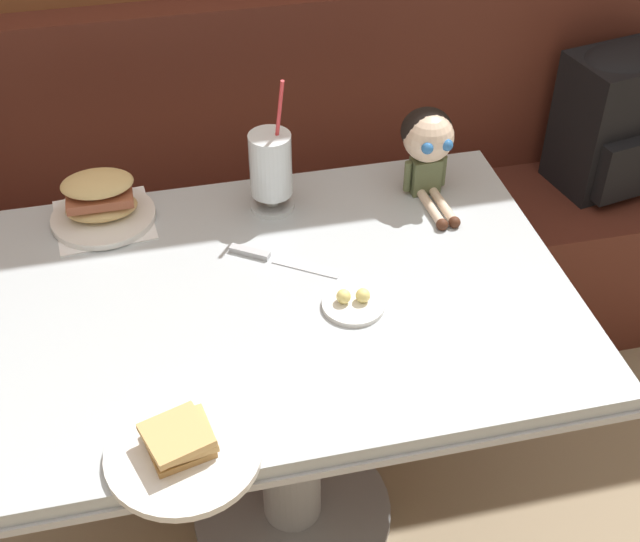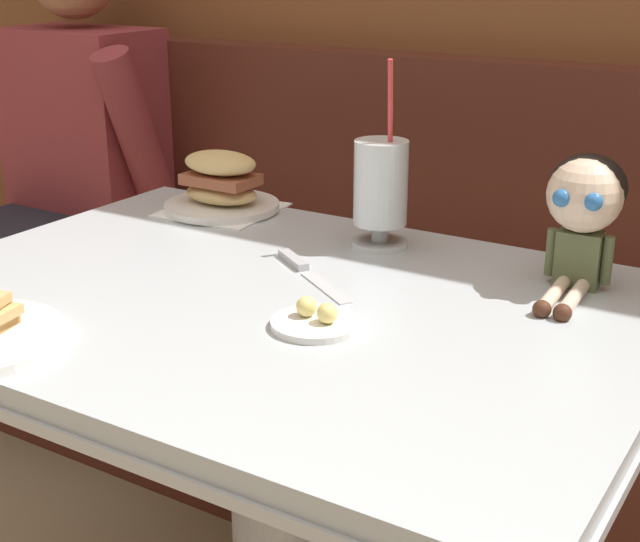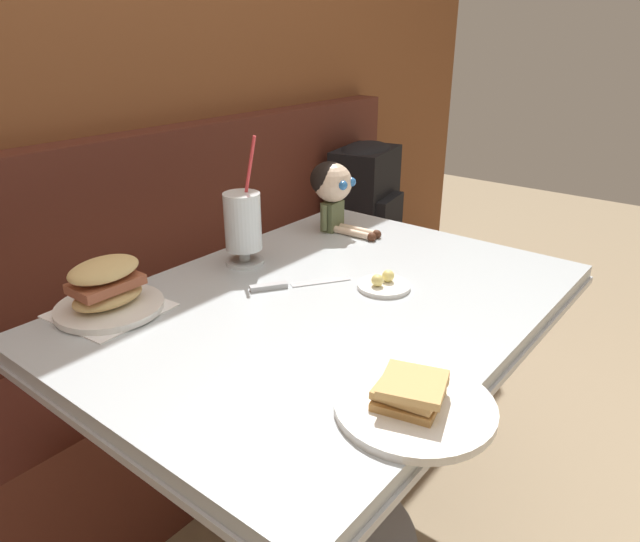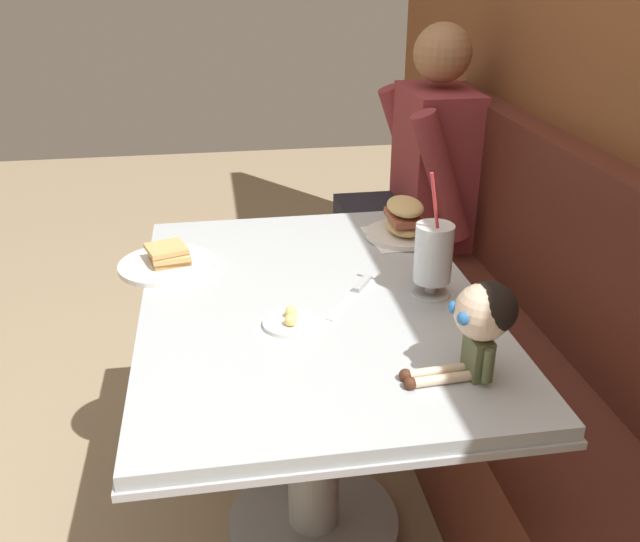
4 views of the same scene
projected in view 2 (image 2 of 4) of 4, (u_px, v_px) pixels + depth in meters
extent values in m
cube|color=#512319|center=(430.00, 431.00, 1.95)|extent=(2.60, 0.48, 0.45)
cube|color=#512319|center=(477.00, 189.00, 1.94)|extent=(2.60, 0.10, 0.55)
cube|color=#B2BCC1|center=(271.00, 304.00, 1.31)|extent=(1.10, 0.80, 0.03)
cube|color=#B7BABF|center=(272.00, 319.00, 1.32)|extent=(1.11, 0.81, 0.02)
cylinder|color=#A5A8AD|center=(275.00, 512.00, 1.43)|extent=(0.14, 0.14, 0.65)
cylinder|color=silver|center=(379.00, 243.00, 1.52)|extent=(0.10, 0.10, 0.01)
cylinder|color=silver|center=(380.00, 232.00, 1.51)|extent=(0.03, 0.03, 0.03)
cylinder|color=silver|center=(381.00, 183.00, 1.48)|extent=(0.09, 0.09, 0.14)
cylinder|color=#ADE0A8|center=(381.00, 190.00, 1.49)|extent=(0.08, 0.08, 0.11)
cylinder|color=#DB383D|center=(390.00, 126.00, 1.44)|extent=(0.03, 0.05, 0.22)
cube|color=white|center=(222.00, 210.00, 1.72)|extent=(0.22, 0.22, 0.00)
cylinder|color=white|center=(222.00, 206.00, 1.72)|extent=(0.22, 0.22, 0.01)
ellipsoid|color=tan|center=(221.00, 194.00, 1.71)|extent=(0.15, 0.10, 0.04)
cube|color=#995138|center=(221.00, 179.00, 1.70)|extent=(0.14, 0.09, 0.02)
ellipsoid|color=tan|center=(220.00, 163.00, 1.69)|extent=(0.15, 0.10, 0.04)
cylinder|color=white|center=(315.00, 324.00, 1.19)|extent=(0.12, 0.12, 0.01)
sphere|color=#F4E07A|center=(306.00, 306.00, 1.20)|extent=(0.03, 0.03, 0.03)
sphere|color=#F4E07A|center=(327.00, 313.00, 1.18)|extent=(0.03, 0.03, 0.03)
cube|color=silver|center=(326.00, 288.00, 1.33)|extent=(0.13, 0.09, 0.00)
cube|color=#B2B5BA|center=(293.00, 260.00, 1.43)|extent=(0.08, 0.06, 0.01)
cube|color=#5B6642|center=(579.00, 259.00, 1.33)|extent=(0.07, 0.04, 0.08)
sphere|color=beige|center=(585.00, 195.00, 1.29)|extent=(0.11, 0.11, 0.11)
ellipsoid|color=black|center=(588.00, 188.00, 1.30)|extent=(0.12, 0.11, 0.10)
sphere|color=#2D6BB2|center=(562.00, 198.00, 1.26)|extent=(0.03, 0.03, 0.03)
sphere|color=#2D6BB2|center=(594.00, 202.00, 1.24)|extent=(0.03, 0.03, 0.03)
cylinder|color=beige|center=(553.00, 295.00, 1.28)|extent=(0.03, 0.12, 0.02)
cylinder|color=beige|center=(573.00, 299.00, 1.26)|extent=(0.03, 0.12, 0.02)
sphere|color=#4C2819|center=(542.00, 309.00, 1.23)|extent=(0.03, 0.03, 0.03)
sphere|color=#4C2819|center=(562.00, 313.00, 1.21)|extent=(0.03, 0.03, 0.03)
cylinder|color=#5B6642|center=(551.00, 252.00, 1.34)|extent=(0.02, 0.02, 0.07)
cylinder|color=#5B6642|center=(607.00, 260.00, 1.31)|extent=(0.02, 0.02, 0.07)
cube|color=maroon|center=(87.00, 145.00, 2.29)|extent=(0.38, 0.24, 0.58)
cube|color=#23232D|center=(42.00, 246.00, 2.23)|extent=(0.34, 0.36, 0.14)
cylinder|color=maroon|center=(9.00, 128.00, 2.36)|extent=(0.09, 0.25, 0.48)
cylinder|color=maroon|center=(141.00, 147.00, 2.13)|extent=(0.09, 0.25, 0.48)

